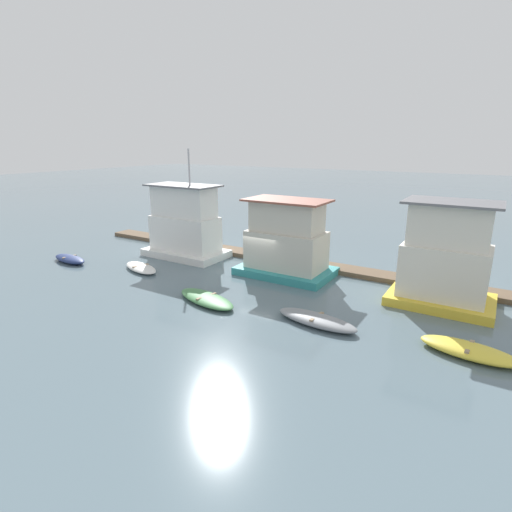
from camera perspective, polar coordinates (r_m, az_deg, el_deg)
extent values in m
plane|color=slate|center=(25.64, 1.17, -2.49)|extent=(200.00, 200.00, 0.00)
cube|color=brown|center=(28.07, 4.25, -0.57)|extent=(33.80, 1.61, 0.30)
cube|color=white|center=(29.92, -9.94, 0.47)|extent=(6.02, 3.37, 0.50)
cube|color=white|center=(29.57, -10.08, 3.24)|extent=(4.98, 2.33, 2.46)
cube|color=white|center=(29.16, -10.30, 7.66)|extent=(4.62, 1.97, 2.15)
cube|color=slate|center=(29.02, -10.41, 9.88)|extent=(5.28, 2.63, 0.12)
cylinder|color=#B2B2B7|center=(28.49, -9.55, 12.43)|extent=(0.12, 0.12, 2.47)
cube|color=teal|center=(25.46, 4.26, -2.12)|extent=(5.82, 3.74, 0.46)
cube|color=beige|center=(25.06, 4.33, 0.92)|extent=(4.72, 2.65, 2.34)
cube|color=beige|center=(24.60, 4.43, 5.66)|extent=(4.23, 2.15, 1.86)
cube|color=brown|center=(24.44, 4.48, 7.94)|extent=(5.02, 2.95, 0.12)
cube|color=gold|center=(22.94, 24.79, -5.67)|extent=(5.05, 3.62, 0.47)
cube|color=silver|center=(22.44, 25.25, -1.93)|extent=(4.09, 2.66, 2.68)
cube|color=silver|center=(21.90, 25.99, 4.04)|extent=(3.68, 2.24, 2.09)
cube|color=slate|center=(21.73, 26.34, 6.89)|extent=(4.39, 2.96, 0.12)
ellipsoid|color=navy|center=(30.86, -25.07, -0.38)|extent=(3.33, 1.47, 0.46)
cube|color=#997F60|center=(30.82, -25.10, -0.09)|extent=(0.25, 0.99, 0.08)
ellipsoid|color=white|center=(27.26, -16.13, -1.60)|extent=(3.57, 2.23, 0.37)
cube|color=#997F60|center=(27.22, -16.15, -1.35)|extent=(0.48, 1.09, 0.08)
ellipsoid|color=#47844C|center=(21.22, -7.11, -6.08)|extent=(4.22, 2.41, 0.38)
cube|color=#997F60|center=(21.18, -7.12, -5.75)|extent=(0.46, 1.26, 0.08)
ellipsoid|color=gray|center=(18.82, 8.66, -9.00)|extent=(4.10, 1.73, 0.45)
cube|color=#997F60|center=(18.75, 8.68, -8.57)|extent=(0.27, 1.13, 0.08)
ellipsoid|color=yellow|center=(18.11, 28.14, -11.81)|extent=(3.77, 1.79, 0.48)
cube|color=#997F60|center=(18.04, 28.21, -11.34)|extent=(0.28, 1.20, 0.08)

